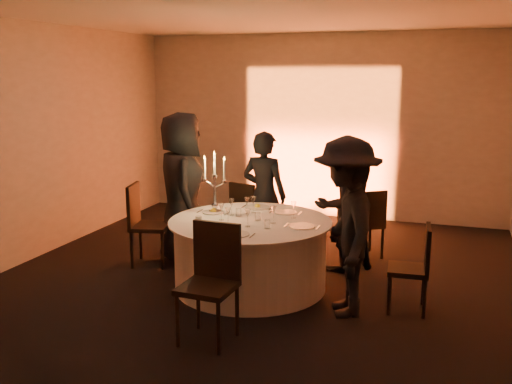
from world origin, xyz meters
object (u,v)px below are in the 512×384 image
(chair_right, at_px, (416,264))
(guest_right, at_px, (346,227))
(chair_front, at_px, (212,275))
(guest_back_right, at_px, (344,206))
(candelabra, at_px, (215,191))
(guest_left, at_px, (182,188))
(chair_left, at_px, (143,219))
(banquet_table, at_px, (250,254))
(chair_back_left, at_px, (247,213))
(chair_back_right, at_px, (368,220))
(coffee_cup, at_px, (199,219))
(guest_back_left, at_px, (264,195))

(chair_right, distance_m, guest_right, 0.81)
(chair_right, height_order, chair_front, chair_front)
(guest_back_right, distance_m, candelabra, 1.57)
(guest_back_right, bearing_deg, chair_front, 27.06)
(guest_left, height_order, candelabra, guest_left)
(chair_left, relative_size, guest_back_right, 0.64)
(chair_left, distance_m, chair_front, 2.27)
(banquet_table, bearing_deg, chair_right, -3.35)
(chair_right, distance_m, guest_left, 3.04)
(banquet_table, relative_size, chair_left, 1.76)
(chair_back_left, distance_m, chair_front, 2.59)
(chair_back_right, bearing_deg, chair_front, 34.63)
(chair_back_left, xyz_separation_m, guest_back_right, (1.35, -0.32, 0.26))
(banquet_table, distance_m, candelabra, 0.84)
(guest_right, bearing_deg, coffee_cup, -112.78)
(banquet_table, relative_size, guest_left, 0.95)
(candelabra, bearing_deg, coffee_cup, -90.30)
(guest_left, bearing_deg, chair_back_left, -76.70)
(guest_back_right, distance_m, coffee_cup, 1.81)
(chair_back_left, bearing_deg, banquet_table, 129.75)
(chair_left, height_order, chair_front, chair_front)
(chair_back_left, distance_m, guest_back_right, 1.41)
(chair_front, distance_m, guest_back_right, 2.36)
(chair_left, height_order, candelabra, candelabra)
(chair_back_left, distance_m, chair_back_right, 1.59)
(guest_left, xyz_separation_m, coffee_cup, (0.62, -0.88, -0.15))
(chair_back_right, bearing_deg, guest_left, -14.92)
(guest_left, bearing_deg, chair_right, -133.69)
(chair_left, relative_size, guest_back_left, 0.62)
(guest_back_left, relative_size, guest_right, 0.93)
(guest_back_left, relative_size, candelabra, 2.28)
(chair_left, xyz_separation_m, candelabra, (1.01, -0.10, 0.44))
(coffee_cup, bearing_deg, candelabra, 89.70)
(chair_front, xyz_separation_m, guest_back_right, (0.79, 2.22, 0.20))
(chair_back_right, distance_m, chair_right, 1.70)
(chair_back_left, distance_m, guest_left, 0.98)
(chair_back_left, bearing_deg, chair_front, 121.21)
(guest_back_right, relative_size, guest_right, 0.90)
(guest_back_right, height_order, guest_right, guest_right)
(coffee_cup, bearing_deg, chair_left, 150.82)
(chair_left, distance_m, candelabra, 1.11)
(chair_left, height_order, chair_back_right, chair_left)
(chair_right, height_order, candelabra, candelabra)
(chair_back_left, xyz_separation_m, guest_right, (1.59, -1.61, 0.36))
(chair_back_right, bearing_deg, chair_left, -11.61)
(chair_back_right, distance_m, candelabra, 2.09)
(chair_back_right, height_order, chair_front, chair_front)
(banquet_table, distance_m, guest_back_right, 1.34)
(guest_back_left, bearing_deg, guest_left, 32.74)
(chair_left, relative_size, coffee_cup, 9.29)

